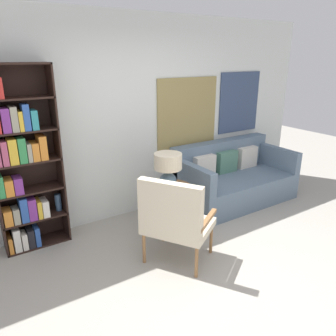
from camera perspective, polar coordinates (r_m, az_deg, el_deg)
ground_plane at (r=3.45m, az=9.30°, el=-20.18°), size 14.00×14.00×0.00m
wall_back at (r=4.47m, az=-6.90°, el=8.39°), size 6.40×0.08×2.70m
bookshelf at (r=3.97m, az=-24.24°, el=0.47°), size 0.73×0.30×2.10m
armchair at (r=3.46m, az=1.10°, el=-8.56°), size 0.85×0.88×0.99m
couch at (r=5.23m, az=11.11°, el=-1.95°), size 1.83×0.94×0.89m
side_table at (r=4.22m, az=0.58°, el=-4.00°), size 0.52×0.52×0.58m
table_lamp at (r=4.08m, az=-0.00°, el=0.30°), size 0.35×0.35×0.44m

